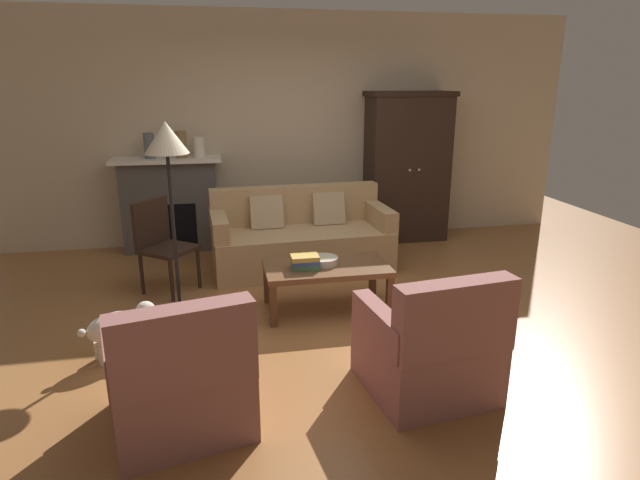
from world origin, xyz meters
TOP-DOWN VIEW (x-y plane):
  - ground_plane at (0.00, 0.00)m, footprint 9.60×9.60m
  - back_wall at (0.00, 2.55)m, footprint 7.20×0.10m
  - fireplace at (-1.55, 2.30)m, footprint 1.26×0.48m
  - armoire at (1.40, 2.22)m, footprint 1.06×0.57m
  - couch at (-0.11, 1.35)m, footprint 1.96×0.95m
  - coffee_table at (-0.07, 0.17)m, footprint 1.10×0.60m
  - fruit_bowl at (-0.10, 0.21)m, footprint 0.27×0.27m
  - book_stack at (-0.27, 0.13)m, footprint 0.26×0.19m
  - mantel_vase_slate at (-1.73, 2.28)m, footprint 0.12×0.12m
  - mantel_vase_bronze at (-1.37, 2.28)m, footprint 0.13×0.13m
  - mantel_vase_cream at (-1.17, 2.28)m, footprint 0.13×0.13m
  - armchair_near_left at (-1.26, -1.33)m, footprint 0.92×0.92m
  - armchair_near_right at (0.31, -1.27)m, footprint 0.86×0.86m
  - side_chair_wooden at (-1.55, 0.95)m, footprint 0.62×0.62m
  - floor_lamp at (-1.37, 0.33)m, footprint 0.36×0.36m
  - dog at (-1.76, -0.37)m, footprint 0.52×0.36m

SIDE VIEW (x-z plane):
  - ground_plane at x=0.00m, z-range 0.00..0.00m
  - dog at x=-1.76m, z-range 0.05..0.44m
  - armchair_near_left at x=-1.26m, z-range -0.12..0.76m
  - armchair_near_right at x=0.31m, z-range -0.12..0.76m
  - couch at x=-0.11m, z-range -0.11..0.75m
  - coffee_table at x=-0.07m, z-range 0.16..0.58m
  - fruit_bowl at x=-0.10m, z-range 0.42..0.49m
  - book_stack at x=-0.27m, z-range 0.42..0.54m
  - side_chair_wooden at x=-1.55m, z-range 0.06..0.96m
  - fireplace at x=-1.55m, z-range 0.01..1.13m
  - armoire at x=1.40m, z-range 0.00..1.87m
  - mantel_vase_cream at x=-1.17m, z-range 1.12..1.36m
  - mantel_vase_slate at x=-1.73m, z-range 1.12..1.41m
  - mantel_vase_bronze at x=-1.37m, z-range 1.12..1.43m
  - back_wall at x=0.00m, z-range 0.00..2.80m
  - floor_lamp at x=-1.37m, z-range 0.61..2.29m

